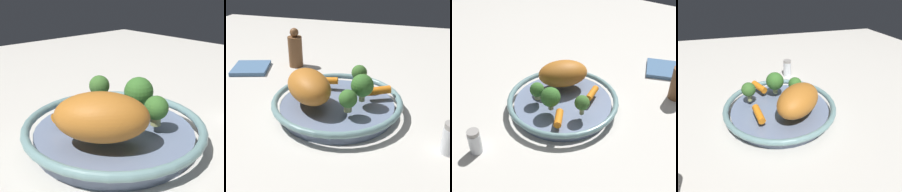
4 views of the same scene
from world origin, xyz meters
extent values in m
plane|color=beige|center=(0.00, 0.00, 0.00)|extent=(2.12, 2.12, 0.00)
cylinder|color=slate|center=(0.00, 0.00, 0.01)|extent=(0.30, 0.30, 0.03)
torus|color=gray|center=(0.00, 0.00, 0.04)|extent=(0.35, 0.35, 0.02)
ellipsoid|color=#B86C25|center=(-0.04, 0.06, 0.09)|extent=(0.18, 0.18, 0.08)
cylinder|color=orange|center=(0.05, -0.10, 0.06)|extent=(0.05, 0.07, 0.02)
cylinder|color=orange|center=(0.07, 0.05, 0.05)|extent=(0.03, 0.07, 0.02)
cylinder|color=#9DA466|center=(-0.06, -0.05, 0.05)|extent=(0.02, 0.02, 0.01)
sphere|color=#3A6F2C|center=(-0.06, -0.05, 0.08)|extent=(0.04, 0.04, 0.04)
cylinder|color=tan|center=(0.09, -0.04, 0.06)|extent=(0.01, 0.01, 0.02)
sphere|color=#3D6D2D|center=(0.09, -0.04, 0.08)|extent=(0.04, 0.04, 0.04)
cylinder|color=#9CA566|center=(0.00, -0.07, 0.05)|extent=(0.02, 0.02, 0.02)
sphere|color=#39702C|center=(0.00, -0.07, 0.09)|extent=(0.06, 0.06, 0.06)
cylinder|color=silver|center=(-0.10, -0.28, 0.03)|extent=(0.03, 0.03, 0.06)
cylinder|color=#9E9993|center=(-0.10, -0.28, 0.07)|extent=(0.03, 0.03, 0.01)
cube|color=#4C7099|center=(0.20, 0.39, 0.01)|extent=(0.16, 0.16, 0.01)
camera|label=1|loc=(-0.38, 0.35, 0.29)|focal=48.36mm
camera|label=2|loc=(-0.66, -0.20, 0.40)|focal=46.93mm
camera|label=3|loc=(0.43, -0.68, 0.65)|focal=51.80mm
camera|label=4|loc=(0.11, 0.50, 0.37)|focal=31.10mm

